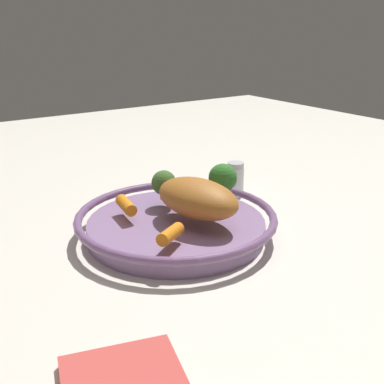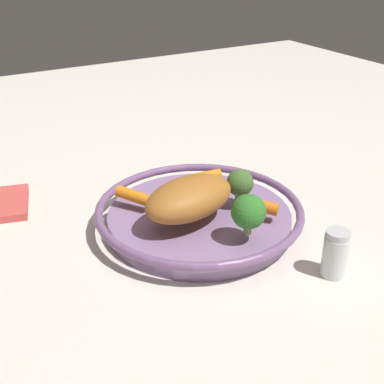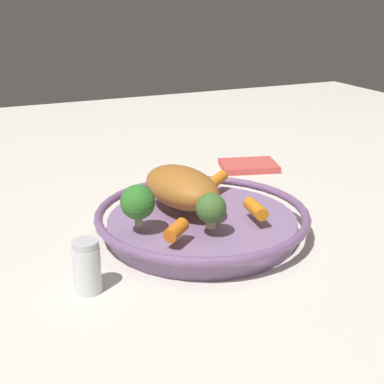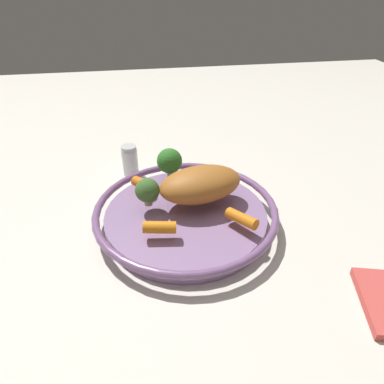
{
  "view_description": "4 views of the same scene",
  "coord_description": "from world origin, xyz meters",
  "px_view_note": "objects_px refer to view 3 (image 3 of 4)",
  "views": [
    {
      "loc": [
        -0.42,
        -0.65,
        0.36
      ],
      "look_at": [
        0.02,
        -0.02,
        0.08
      ],
      "focal_mm": 45.12,
      "sensor_mm": 36.0,
      "label": 1
    },
    {
      "loc": [
        0.65,
        -0.4,
        0.46
      ],
      "look_at": [
        -0.01,
        -0.01,
        0.07
      ],
      "focal_mm": 48.4,
      "sensor_mm": 36.0,
      "label": 2
    },
    {
      "loc": [
        0.34,
        0.73,
        0.38
      ],
      "look_at": [
        0.01,
        -0.02,
        0.07
      ],
      "focal_mm": 50.36,
      "sensor_mm": 36.0,
      "label": 3
    },
    {
      "loc": [
        -0.53,
        0.08,
        0.43
      ],
      "look_at": [
        0.0,
        -0.01,
        0.07
      ],
      "focal_mm": 32.4,
      "sensor_mm": 36.0,
      "label": 4
    }
  ],
  "objects_px": {
    "baby_carrot_left": "(176,230)",
    "serving_bowl": "(202,221)",
    "roast_chicken_piece": "(182,187)",
    "dish_towel": "(249,166)",
    "broccoli_floret_edge": "(211,208)",
    "salt_shaker": "(87,267)",
    "baby_carrot_near_rim": "(256,209)",
    "broccoli_floret_mid": "(138,202)",
    "baby_carrot_back": "(215,181)"
  },
  "relations": [
    {
      "from": "baby_carrot_left",
      "to": "serving_bowl",
      "type": "bearing_deg",
      "value": -134.75
    },
    {
      "from": "roast_chicken_piece",
      "to": "dish_towel",
      "type": "xyz_separation_m",
      "value": [
        -0.27,
        -0.24,
        -0.07
      ]
    },
    {
      "from": "roast_chicken_piece",
      "to": "serving_bowl",
      "type": "bearing_deg",
      "value": 124.7
    },
    {
      "from": "baby_carrot_left",
      "to": "broccoli_floret_edge",
      "type": "bearing_deg",
      "value": -171.12
    },
    {
      "from": "salt_shaker",
      "to": "broccoli_floret_edge",
      "type": "bearing_deg",
      "value": -170.77
    },
    {
      "from": "roast_chicken_piece",
      "to": "broccoli_floret_edge",
      "type": "height_order",
      "value": "roast_chicken_piece"
    },
    {
      "from": "roast_chicken_piece",
      "to": "baby_carrot_near_rim",
      "type": "relative_size",
      "value": 2.89
    },
    {
      "from": "roast_chicken_piece",
      "to": "baby_carrot_left",
      "type": "xyz_separation_m",
      "value": [
        0.06,
        0.11,
        -0.02
      ]
    },
    {
      "from": "roast_chicken_piece",
      "to": "broccoli_floret_mid",
      "type": "relative_size",
      "value": 2.52
    },
    {
      "from": "salt_shaker",
      "to": "dish_towel",
      "type": "relative_size",
      "value": 0.6
    },
    {
      "from": "broccoli_floret_edge",
      "to": "salt_shaker",
      "type": "bearing_deg",
      "value": 9.23
    },
    {
      "from": "broccoli_floret_mid",
      "to": "dish_towel",
      "type": "height_order",
      "value": "broccoli_floret_mid"
    },
    {
      "from": "roast_chicken_piece",
      "to": "baby_carrot_back",
      "type": "xyz_separation_m",
      "value": [
        -0.09,
        -0.06,
        -0.02
      ]
    },
    {
      "from": "roast_chicken_piece",
      "to": "baby_carrot_left",
      "type": "bearing_deg",
      "value": 63.52
    },
    {
      "from": "broccoli_floret_edge",
      "to": "roast_chicken_piece",
      "type": "bearing_deg",
      "value": -87.45
    },
    {
      "from": "baby_carrot_back",
      "to": "baby_carrot_left",
      "type": "relative_size",
      "value": 1.5
    },
    {
      "from": "serving_bowl",
      "to": "broccoli_floret_mid",
      "type": "xyz_separation_m",
      "value": [
        0.11,
        0.02,
        0.06
      ]
    },
    {
      "from": "baby_carrot_back",
      "to": "broccoli_floret_edge",
      "type": "relative_size",
      "value": 1.13
    },
    {
      "from": "dish_towel",
      "to": "broccoli_floret_edge",
      "type": "bearing_deg",
      "value": 52.67
    },
    {
      "from": "baby_carrot_near_rim",
      "to": "serving_bowl",
      "type": "bearing_deg",
      "value": -38.95
    },
    {
      "from": "baby_carrot_near_rim",
      "to": "broccoli_floret_edge",
      "type": "relative_size",
      "value": 1.03
    },
    {
      "from": "broccoli_floret_edge",
      "to": "dish_towel",
      "type": "height_order",
      "value": "broccoli_floret_edge"
    },
    {
      "from": "baby_carrot_left",
      "to": "roast_chicken_piece",
      "type": "bearing_deg",
      "value": -116.48
    },
    {
      "from": "broccoli_floret_edge",
      "to": "broccoli_floret_mid",
      "type": "distance_m",
      "value": 0.11
    },
    {
      "from": "roast_chicken_piece",
      "to": "broccoli_floret_mid",
      "type": "distance_m",
      "value": 0.1
    },
    {
      "from": "serving_bowl",
      "to": "salt_shaker",
      "type": "xyz_separation_m",
      "value": [
        0.21,
        0.1,
        0.01
      ]
    },
    {
      "from": "roast_chicken_piece",
      "to": "salt_shaker",
      "type": "height_order",
      "value": "roast_chicken_piece"
    },
    {
      "from": "broccoli_floret_edge",
      "to": "broccoli_floret_mid",
      "type": "relative_size",
      "value": 0.85
    },
    {
      "from": "broccoli_floret_edge",
      "to": "salt_shaker",
      "type": "xyz_separation_m",
      "value": [
        0.2,
        0.03,
        -0.04
      ]
    },
    {
      "from": "baby_carrot_near_rim",
      "to": "salt_shaker",
      "type": "xyz_separation_m",
      "value": [
        0.28,
        0.05,
        -0.02
      ]
    },
    {
      "from": "baby_carrot_near_rim",
      "to": "baby_carrot_back",
      "type": "xyz_separation_m",
      "value": [
        0.0,
        -0.14,
        -0.0
      ]
    },
    {
      "from": "baby_carrot_near_rim",
      "to": "broccoli_floret_mid",
      "type": "distance_m",
      "value": 0.19
    },
    {
      "from": "serving_bowl",
      "to": "dish_towel",
      "type": "bearing_deg",
      "value": -131.64
    },
    {
      "from": "salt_shaker",
      "to": "roast_chicken_piece",
      "type": "bearing_deg",
      "value": -145.25
    },
    {
      "from": "baby_carrot_left",
      "to": "salt_shaker",
      "type": "distance_m",
      "value": 0.14
    },
    {
      "from": "broccoli_floret_mid",
      "to": "baby_carrot_near_rim",
      "type": "bearing_deg",
      "value": 168.09
    },
    {
      "from": "roast_chicken_piece",
      "to": "salt_shaker",
      "type": "relative_size",
      "value": 2.18
    },
    {
      "from": "dish_towel",
      "to": "serving_bowl",
      "type": "bearing_deg",
      "value": 48.36
    },
    {
      "from": "serving_bowl",
      "to": "roast_chicken_piece",
      "type": "height_order",
      "value": "roast_chicken_piece"
    },
    {
      "from": "serving_bowl",
      "to": "dish_towel",
      "type": "relative_size",
      "value": 2.83
    },
    {
      "from": "baby_carrot_near_rim",
      "to": "dish_towel",
      "type": "distance_m",
      "value": 0.38
    },
    {
      "from": "roast_chicken_piece",
      "to": "baby_carrot_back",
      "type": "distance_m",
      "value": 0.11
    },
    {
      "from": "broccoli_floret_edge",
      "to": "baby_carrot_back",
      "type": "bearing_deg",
      "value": -118.25
    },
    {
      "from": "baby_carrot_near_rim",
      "to": "broccoli_floret_edge",
      "type": "xyz_separation_m",
      "value": [
        0.09,
        0.01,
        0.02
      ]
    },
    {
      "from": "broccoli_floret_edge",
      "to": "salt_shaker",
      "type": "distance_m",
      "value": 0.2
    },
    {
      "from": "baby_carrot_near_rim",
      "to": "baby_carrot_left",
      "type": "distance_m",
      "value": 0.15
    },
    {
      "from": "serving_bowl",
      "to": "baby_carrot_left",
      "type": "relative_size",
      "value": 8.55
    },
    {
      "from": "baby_carrot_back",
      "to": "roast_chicken_piece",
      "type": "bearing_deg",
      "value": 32.35
    },
    {
      "from": "roast_chicken_piece",
      "to": "broccoli_floret_edge",
      "type": "bearing_deg",
      "value": 92.55
    },
    {
      "from": "baby_carrot_left",
      "to": "baby_carrot_near_rim",
      "type": "bearing_deg",
      "value": -170.84
    }
  ]
}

